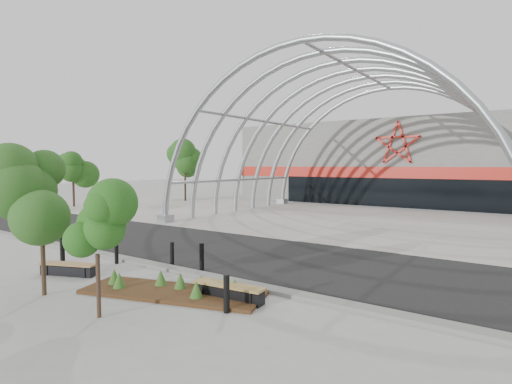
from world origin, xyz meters
TOP-DOWN VIEW (x-y plane):
  - ground at (0.00, 0.00)m, footprint 140.00×140.00m
  - road at (0.00, 3.50)m, footprint 140.00×7.00m
  - forecourt at (0.00, 15.50)m, footprint 60.00×17.00m
  - kerb at (0.00, -0.25)m, footprint 60.00×0.50m
  - arena_building at (0.00, 33.45)m, footprint 34.00×15.24m
  - vault_canopy at (0.00, 15.50)m, footprint 20.80×15.80m
  - planting_bed at (1.16, -2.10)m, footprint 5.62×3.14m
  - street_tree_0 at (-1.78, -4.24)m, footprint 1.74×1.74m
  - street_tree_1 at (1.05, -4.37)m, footprint 1.30×1.30m
  - bench_0 at (-3.18, -2.69)m, footprint 2.02×1.15m
  - bench_1 at (2.89, -1.56)m, footprint 2.19×0.67m
  - bollard_0 at (-5.09, -1.80)m, footprint 0.18×0.18m
  - bollard_1 at (-3.20, -0.75)m, footprint 0.15×0.15m
  - bollard_2 at (-1.14, 0.16)m, footprint 0.15×0.15m
  - bollard_3 at (0.22, 0.29)m, footprint 0.16×0.16m
  - bollard_4 at (3.45, -2.34)m, footprint 0.16×0.16m
  - bg_tree_0 at (-20.00, 20.00)m, footprint 3.00×3.00m
  - bg_tree_2 at (-24.00, 10.00)m, footprint 2.55×2.55m

SIDE VIEW (x-z plane):
  - ground at x=0.00m, z-range 0.00..0.00m
  - road at x=0.00m, z-range 0.00..0.02m
  - vault_canopy at x=0.00m, z-range -10.16..10.20m
  - forecourt at x=0.00m, z-range 0.00..0.04m
  - kerb at x=0.00m, z-range 0.00..0.12m
  - planting_bed at x=1.16m, z-range -0.15..0.42m
  - bench_0 at x=-3.18m, z-range -0.01..0.41m
  - bench_1 at x=2.89m, z-range -0.01..0.45m
  - bollard_2 at x=-1.14m, z-range 0.00..0.91m
  - bollard_1 at x=-3.20m, z-range 0.00..0.91m
  - bollard_4 at x=3.45m, z-range 0.00..0.98m
  - bollard_3 at x=0.22m, z-range 0.00..1.01m
  - bollard_0 at x=-5.09m, z-range 0.00..1.11m
  - street_tree_1 at x=1.05m, z-range 0.67..3.75m
  - street_tree_0 at x=-1.78m, z-range 0.87..4.84m
  - bg_tree_2 at x=-24.00m, z-range 1.17..6.55m
  - arena_building at x=0.00m, z-range -0.01..7.99m
  - bg_tree_0 at x=-20.00m, z-range 1.41..7.86m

